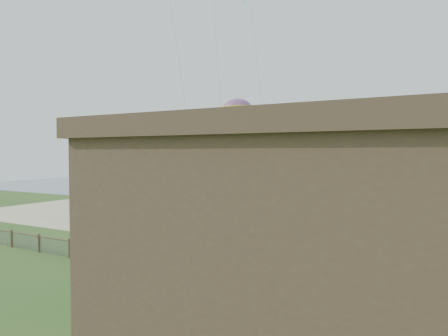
{
  "coord_description": "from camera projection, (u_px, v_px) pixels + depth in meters",
  "views": [
    {
      "loc": [
        11.94,
        -11.34,
        6.71
      ],
      "look_at": [
        1.22,
        8.0,
        5.89
      ],
      "focal_mm": 32.0,
      "sensor_mm": 36.0,
      "label": 1
    }
  ],
  "objects": [
    {
      "name": "ground",
      "position": [
        101.0,
        321.0,
        15.95
      ],
      "size": [
        160.0,
        160.0,
        0.0
      ],
      "primitive_type": "plane",
      "color": "#28511B",
      "rests_on": "ground"
    },
    {
      "name": "sand_beach",
      "position": [
        289.0,
        229.0,
        35.18
      ],
      "size": [
        72.0,
        20.0,
        0.02
      ],
      "primitive_type": "cube",
      "color": "#BCB187",
      "rests_on": "ground"
    },
    {
      "name": "ocean",
      "position": [
        370.0,
        189.0,
        73.64
      ],
      "size": [
        160.0,
        68.0,
        0.02
      ],
      "primitive_type": "cube",
      "color": "slate",
      "rests_on": "ground"
    },
    {
      "name": "chainlink_fence",
      "position": [
        186.0,
        269.0,
        21.17
      ],
      "size": [
        36.2,
        0.2,
        1.25
      ],
      "primitive_type": null,
      "color": "brown",
      "rests_on": "ground"
    },
    {
      "name": "picnic_table",
      "position": [
        190.0,
        296.0,
        17.6
      ],
      "size": [
        2.36,
        2.03,
        0.85
      ],
      "primitive_type": null,
      "rotation": [
        0.0,
        0.0,
        -0.28
      ],
      "color": "brown",
      "rests_on": "ground"
    },
    {
      "name": "octopus_kite",
      "position": [
        237.0,
        133.0,
        31.08
      ],
      "size": [
        3.66,
        3.16,
        6.33
      ],
      "primitive_type": null,
      "rotation": [
        0.0,
        0.0,
        0.38
      ],
      "color": "#DC5622"
    }
  ]
}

